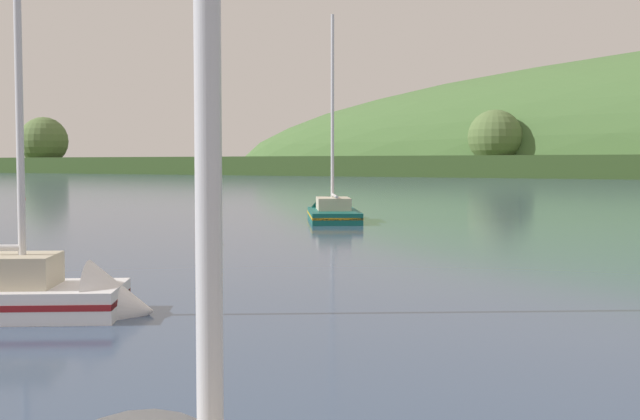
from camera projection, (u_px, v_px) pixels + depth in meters
sailboat_near_mooring at (332, 216)px, 46.32m from camera, size 6.73×7.71×12.48m
sailboat_far_left at (26, 305)px, 17.28m from camera, size 6.13×5.46×10.03m
mooring_buoy_midchannel at (210, 245)px, 32.24m from camera, size 0.68×0.68×0.76m
mooring_buoy_off_fishing_boat at (22, 199)px, 72.45m from camera, size 0.58×0.58×0.66m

